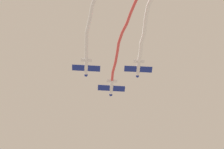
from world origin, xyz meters
TOP-DOWN VIEW (x-y plane):
  - airplane_lead at (-4.30, 5.28)m, footprint 6.09×5.37m
  - smoke_trail_lead at (-12.20, -7.80)m, footprint 12.07×23.82m
  - airplane_left_wing at (-12.49, 4.99)m, footprint 6.07×5.38m
  - smoke_trail_left_wing at (-21.03, -8.21)m, footprint 13.17×24.41m
  - airplane_right_wing at (-3.16, -2.84)m, footprint 6.04×5.39m
  - smoke_trail_right_wing at (-10.69, -13.25)m, footprint 12.48×18.54m

SIDE VIEW (x-z plane):
  - smoke_trail_left_wing at x=-21.03m, z-range 72.65..75.14m
  - smoke_trail_lead at x=-12.20m, z-range 73.15..75.35m
  - smoke_trail_right_wing at x=-10.69m, z-range 73.35..75.72m
  - airplane_lead at x=-4.30m, z-range 74.09..75.74m
  - airplane_left_wing at x=-12.49m, z-range 74.09..75.74m
  - airplane_right_wing at x=-3.16m, z-range 74.39..76.04m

